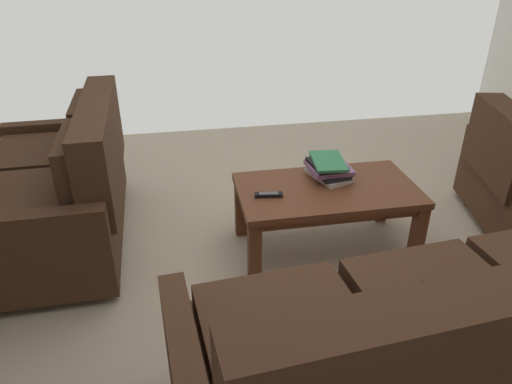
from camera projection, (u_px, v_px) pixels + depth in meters
name	position (u px, v px, depth m)	size (l,w,h in m)	color
ground_plane	(296.00, 272.00, 2.81)	(5.52, 4.83, 0.01)	#B7A88E
sofa_main	(455.00, 348.00, 1.78)	(2.14, 0.97, 0.91)	black
loveseat_near	(62.00, 188.00, 2.93)	(0.86, 1.44, 0.90)	black
coffee_table	(327.00, 197.00, 2.85)	(1.06, 0.59, 0.43)	brown
book_stack	(329.00, 168.00, 2.91)	(0.26, 0.32, 0.12)	silver
tv_remote	(269.00, 195.00, 2.72)	(0.16, 0.06, 0.02)	black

